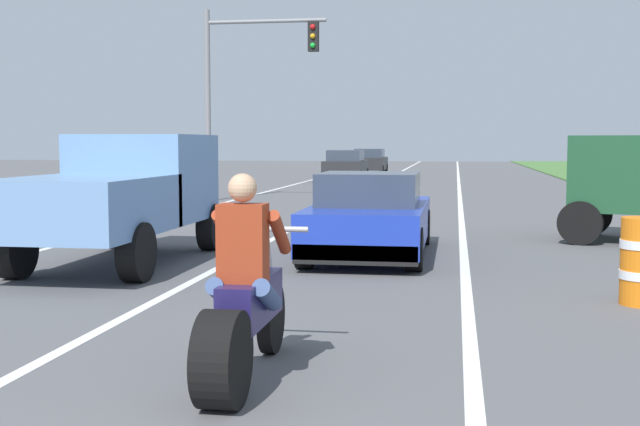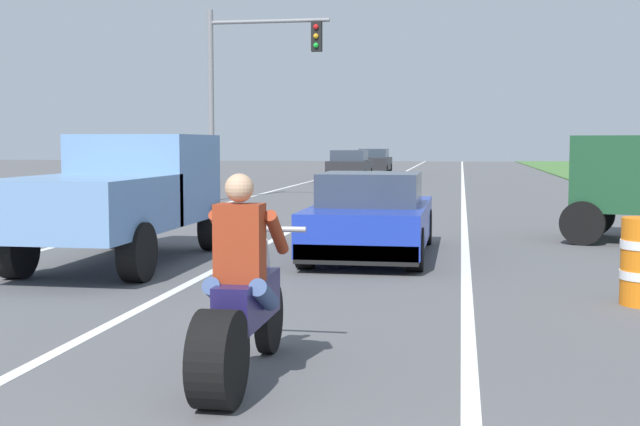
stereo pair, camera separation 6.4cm
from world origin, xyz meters
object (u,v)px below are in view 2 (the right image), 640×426
(traffic_light_mast_near, at_px, (246,75))
(distant_car_far_ahead, at_px, (350,165))
(motorcycle_with_rider, at_px, (240,307))
(pickup_truck_left_lane_light_blue, at_px, (123,191))
(sports_car_blue, at_px, (371,218))
(distant_car_further_ahead, at_px, (374,161))

(traffic_light_mast_near, distance_m, distant_car_far_ahead, 13.99)
(motorcycle_with_rider, relative_size, pickup_truck_left_lane_light_blue, 0.46)
(sports_car_blue, height_order, distant_car_far_ahead, distant_car_far_ahead)
(pickup_truck_left_lane_light_blue, xyz_separation_m, traffic_light_mast_near, (-1.58, 13.40, 2.84))
(distant_car_further_ahead, bearing_deg, sports_car_blue, -84.12)
(pickup_truck_left_lane_light_blue, xyz_separation_m, distant_car_far_ahead, (-0.11, 26.95, -0.33))
(distant_car_far_ahead, xyz_separation_m, distant_car_further_ahead, (0.25, 8.66, 0.00))
(pickup_truck_left_lane_light_blue, relative_size, distant_car_further_ahead, 1.20)
(pickup_truck_left_lane_light_blue, relative_size, distant_car_far_ahead, 1.20)
(motorcycle_with_rider, distance_m, sports_car_blue, 7.33)
(motorcycle_with_rider, distance_m, distant_car_far_ahead, 33.03)
(traffic_light_mast_near, height_order, distant_car_further_ahead, traffic_light_mast_near)
(sports_car_blue, height_order, traffic_light_mast_near, traffic_light_mast_near)
(traffic_light_mast_near, relative_size, distant_car_further_ahead, 1.50)
(sports_car_blue, relative_size, distant_car_far_ahead, 1.08)
(sports_car_blue, xyz_separation_m, traffic_light_mast_near, (-5.24, 11.97, 3.32))
(pickup_truck_left_lane_light_blue, relative_size, traffic_light_mast_near, 0.80)
(traffic_light_mast_near, height_order, distant_car_far_ahead, traffic_light_mast_near)
(sports_car_blue, relative_size, distant_car_further_ahead, 1.08)
(pickup_truck_left_lane_light_blue, bearing_deg, distant_car_far_ahead, 90.23)
(traffic_light_mast_near, bearing_deg, distant_car_further_ahead, 85.56)
(sports_car_blue, distance_m, distant_car_further_ahead, 34.36)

